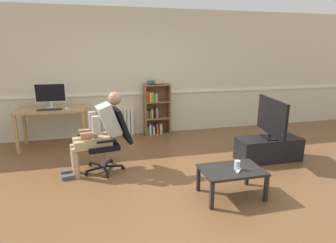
# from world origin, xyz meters

# --- Properties ---
(ground_plane) EXTENTS (18.00, 18.00, 0.00)m
(ground_plane) POSITION_xyz_m (0.00, 0.00, 0.00)
(ground_plane) COLOR brown
(back_wall) EXTENTS (12.00, 0.13, 2.70)m
(back_wall) POSITION_xyz_m (0.00, 2.65, 1.35)
(back_wall) COLOR beige
(back_wall) RESTS_ON ground_plane
(computer_desk) EXTENTS (1.26, 0.68, 0.76)m
(computer_desk) POSITION_xyz_m (-1.83, 2.15, 0.65)
(computer_desk) COLOR tan
(computer_desk) RESTS_ON ground_plane
(imac_monitor) EXTENTS (0.58, 0.14, 0.48)m
(imac_monitor) POSITION_xyz_m (-1.84, 2.23, 1.03)
(imac_monitor) COLOR silver
(imac_monitor) RESTS_ON computer_desk
(keyboard) EXTENTS (0.43, 0.12, 0.02)m
(keyboard) POSITION_xyz_m (-1.84, 2.01, 0.77)
(keyboard) COLOR black
(keyboard) RESTS_ON computer_desk
(computer_mouse) EXTENTS (0.06, 0.10, 0.03)m
(computer_mouse) POSITION_xyz_m (-1.54, 2.03, 0.77)
(computer_mouse) COLOR white
(computer_mouse) RESTS_ON computer_desk
(bookshelf) EXTENTS (0.57, 0.29, 1.20)m
(bookshelf) POSITION_xyz_m (0.26, 2.44, 0.56)
(bookshelf) COLOR brown
(bookshelf) RESTS_ON ground_plane
(radiator) EXTENTS (0.76, 0.08, 0.58)m
(radiator) POSITION_xyz_m (-0.60, 2.54, 0.29)
(radiator) COLOR white
(radiator) RESTS_ON ground_plane
(office_chair) EXTENTS (0.76, 0.63, 0.99)m
(office_chair) POSITION_xyz_m (-0.78, 0.76, 0.53)
(office_chair) COLOR black
(office_chair) RESTS_ON ground_plane
(person_seated) EXTENTS (0.97, 0.46, 1.23)m
(person_seated) POSITION_xyz_m (-0.96, 0.73, 0.66)
(person_seated) COLOR tan
(person_seated) RESTS_ON ground_plane
(tv_stand) EXTENTS (1.09, 0.44, 0.40)m
(tv_stand) POSITION_xyz_m (1.84, 0.50, 0.20)
(tv_stand) COLOR black
(tv_stand) RESTS_ON ground_plane
(tv_screen) EXTENTS (0.25, 1.03, 0.67)m
(tv_screen) POSITION_xyz_m (1.84, 0.50, 0.75)
(tv_screen) COLOR black
(tv_screen) RESTS_ON tv_stand
(coffee_table) EXTENTS (0.78, 0.52, 0.38)m
(coffee_table) POSITION_xyz_m (0.66, -0.47, 0.33)
(coffee_table) COLOR black
(coffee_table) RESTS_ON ground_plane
(drinking_glass) EXTENTS (0.07, 0.07, 0.12)m
(drinking_glass) POSITION_xyz_m (0.71, -0.50, 0.44)
(drinking_glass) COLOR silver
(drinking_glass) RESTS_ON coffee_table
(spare_remote) EXTENTS (0.13, 0.13, 0.02)m
(spare_remote) POSITION_xyz_m (0.71, -0.55, 0.38)
(spare_remote) COLOR white
(spare_remote) RESTS_ON coffee_table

